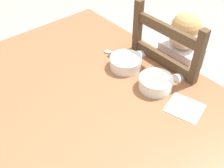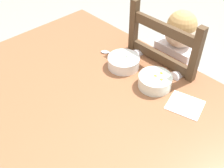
% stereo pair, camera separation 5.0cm
% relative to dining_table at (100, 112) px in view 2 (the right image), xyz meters
% --- Properties ---
extents(dining_table, '(1.50, 1.00, 0.72)m').
position_rel_dining_table_xyz_m(dining_table, '(0.00, 0.00, 0.00)').
color(dining_table, '#945A3A').
rests_on(dining_table, ground).
extents(dining_chair, '(0.42, 0.42, 1.01)m').
position_rel_dining_table_xyz_m(dining_chair, '(0.01, 0.55, -0.17)').
color(dining_chair, '#4C3622').
rests_on(dining_chair, ground).
extents(child_figure, '(0.32, 0.31, 0.96)m').
position_rel_dining_table_xyz_m(child_figure, '(0.01, 0.54, -0.00)').
color(child_figure, white).
rests_on(child_figure, ground).
extents(bowl_of_peas, '(0.16, 0.16, 0.06)m').
position_rel_dining_table_xyz_m(bowl_of_peas, '(-0.09, 0.25, 0.12)').
color(bowl_of_peas, white).
rests_on(bowl_of_peas, dining_table).
extents(bowl_of_carrots, '(0.16, 0.16, 0.06)m').
position_rel_dining_table_xyz_m(bowl_of_carrots, '(0.11, 0.25, 0.12)').
color(bowl_of_carrots, white).
rests_on(bowl_of_carrots, dining_table).
extents(spoon, '(0.13, 0.09, 0.01)m').
position_rel_dining_table_xyz_m(spoon, '(-0.24, 0.28, 0.09)').
color(spoon, silver).
rests_on(spoon, dining_table).
extents(paper_napkin, '(0.18, 0.17, 0.00)m').
position_rel_dining_table_xyz_m(paper_napkin, '(0.29, 0.25, 0.09)').
color(paper_napkin, white).
rests_on(paper_napkin, dining_table).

